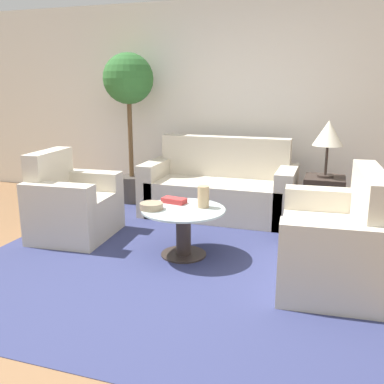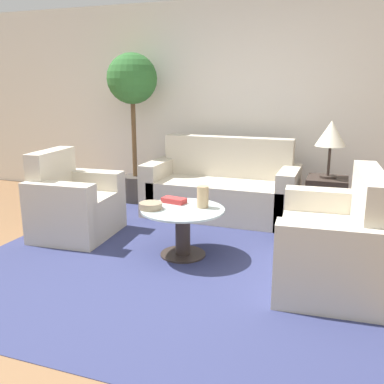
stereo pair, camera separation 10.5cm
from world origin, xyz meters
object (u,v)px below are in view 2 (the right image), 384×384
Objects in this scene: loveseat at (336,245)px; potted_plant at (133,97)px; vase at (203,197)px; book_stack at (174,200)px; armchair at (72,207)px; bowl at (151,206)px; sofa_main at (222,191)px; coffee_table at (183,226)px; table_lamp at (331,135)px.

potted_plant is (-2.64, 1.67, 1.09)m from loveseat.
vase is 0.32m from book_stack.
bowl is at bearing -107.70° from armchair.
sofa_main is 1.51m from bowl.
potted_plant reaches higher than sofa_main.
vase is at bearing -102.74° from loveseat.
book_stack reaches higher than coffee_table.
table_lamp reaches higher than vase.
potted_plant is at bearing 174.10° from table_lamp.
vase is (1.45, -0.04, 0.25)m from armchair.
loveseat is (2.63, -0.22, -0.00)m from armchair.
table_lamp is 3.11× the size of vase.
sofa_main is 9.01× the size of vase.
loveseat is 1.59m from table_lamp.
armchair is 0.69× the size of loveseat.
bowl is 0.29m from book_stack.
armchair is 1.44× the size of table_lamp.
potted_plant is at bearing 170.09° from sofa_main.
table_lamp is at bearing 50.01° from vase.
vase is at bearing -0.42° from book_stack.
coffee_table is 1.93m from table_lamp.
table_lamp is 2.97× the size of bowl.
vase reaches higher than coffee_table.
bowl is (-0.26, -1.47, 0.18)m from sofa_main.
bowl reaches higher than book_stack.
table_lamp reaches higher than coffee_table.
potted_plant is 2.19m from bowl.
table_lamp reaches higher than loveseat.
sofa_main reaches higher than coffee_table.
vase is at bearing 32.69° from coffee_table.
armchair is 2.85m from table_lamp.
loveseat reaches higher than armchair.
potted_plant reaches higher than coffee_table.
potted_plant is 9.76× the size of vase.
book_stack is (-0.15, 0.16, 0.19)m from coffee_table.
table_lamp is at bearing 48.21° from coffee_table.
loveseat is 3.31m from potted_plant.
coffee_table is at bearing -131.79° from table_lamp.
bowl reaches higher than coffee_table.
sofa_main is 2.01× the size of armchair.
table_lamp is at bearing -178.13° from loveseat.
bowl is at bearing -58.76° from potted_plant.
sofa_main is 1.23m from book_stack.
bowl is at bearing -104.66° from book_stack.
armchair is at bearing -98.88° from loveseat.
armchair is at bearing -169.51° from book_stack.
armchair is 1.16m from book_stack.
sofa_main is 1.77m from armchair.
sofa_main is 1.98m from loveseat.
sofa_main is 8.59× the size of bowl.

